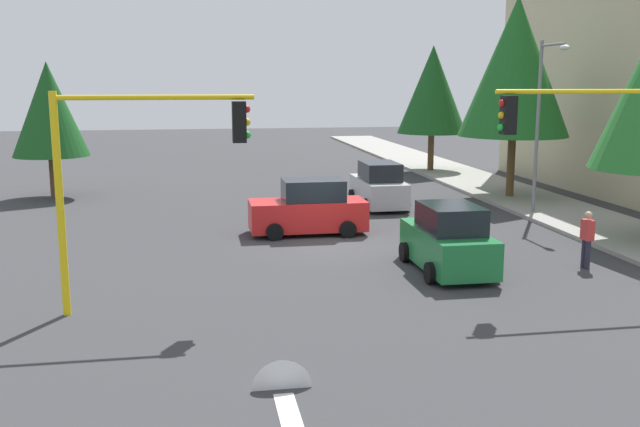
# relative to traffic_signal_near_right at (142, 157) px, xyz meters

# --- Properties ---
(ground_plane) EXTENTS (120.00, 120.00, 0.00)m
(ground_plane) POSITION_rel_traffic_signal_near_right_xyz_m (-6.00, 5.62, -3.71)
(ground_plane) COLOR #353538
(sidewalk_kerb) EXTENTS (80.00, 4.00, 0.15)m
(sidewalk_kerb) POSITION_rel_traffic_signal_near_right_xyz_m (-11.00, 16.12, -3.64)
(sidewalk_kerb) COLOR gray
(sidewalk_kerb) RESTS_ON ground
(lane_arrow_near) EXTENTS (2.40, 1.10, 1.10)m
(lane_arrow_near) POSITION_rel_traffic_signal_near_right_xyz_m (5.51, 2.62, -3.71)
(lane_arrow_near) COLOR silver
(lane_arrow_near) RESTS_ON ground
(traffic_signal_near_right) EXTENTS (0.36, 4.59, 5.21)m
(traffic_signal_near_right) POSITION_rel_traffic_signal_near_right_xyz_m (0.00, 0.00, 0.00)
(traffic_signal_near_right) COLOR yellow
(traffic_signal_near_right) RESTS_ON ground
(traffic_signal_near_left) EXTENTS (0.36, 4.59, 5.32)m
(traffic_signal_near_left) POSITION_rel_traffic_signal_near_right_xyz_m (-0.00, 11.26, 0.07)
(traffic_signal_near_left) COLOR yellow
(traffic_signal_near_left) RESTS_ON ground
(street_lamp_curbside) EXTENTS (2.15, 0.28, 7.00)m
(street_lamp_curbside) POSITION_rel_traffic_signal_near_right_xyz_m (-9.61, 14.82, 0.64)
(street_lamp_curbside) COLOR slate
(street_lamp_curbside) RESTS_ON ground
(tree_roadside_far) EXTENTS (4.10, 4.10, 7.48)m
(tree_roadside_far) POSITION_rel_traffic_signal_near_right_xyz_m (-24.00, 15.12, 1.19)
(tree_roadside_far) COLOR brown
(tree_roadside_far) RESTS_ON ground
(tree_roadside_mid) EXTENTS (5.01, 5.01, 9.19)m
(tree_roadside_mid) POSITION_rel_traffic_signal_near_right_xyz_m (-14.00, 15.62, 2.34)
(tree_roadside_mid) COLOR brown
(tree_roadside_mid) RESTS_ON ground
(tree_opposite_side) EXTENTS (3.47, 3.47, 6.31)m
(tree_opposite_side) POSITION_rel_traffic_signal_near_right_xyz_m (-18.00, -5.38, 0.41)
(tree_opposite_side) COLOR brown
(tree_opposite_side) RESTS_ON ground
(car_red) EXTENTS (2.07, 4.15, 1.98)m
(car_red) POSITION_rel_traffic_signal_near_right_xyz_m (-8.00, 5.18, -2.81)
(car_red) COLOR red
(car_red) RESTS_ON ground
(car_green) EXTENTS (3.94, 2.03, 1.98)m
(car_green) POSITION_rel_traffic_signal_near_right_xyz_m (-2.20, 8.33, -2.82)
(car_green) COLOR #1E7238
(car_green) RESTS_ON ground
(car_silver) EXTENTS (4.15, 2.00, 1.98)m
(car_silver) POSITION_rel_traffic_signal_near_right_xyz_m (-12.96, 9.05, -2.81)
(car_silver) COLOR #B2B5BA
(car_silver) RESTS_ON ground
(pedestrian_crossing) EXTENTS (0.40, 0.24, 1.70)m
(pedestrian_crossing) POSITION_rel_traffic_signal_near_right_xyz_m (-1.83, 12.45, -2.80)
(pedestrian_crossing) COLOR #262638
(pedestrian_crossing) RESTS_ON ground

